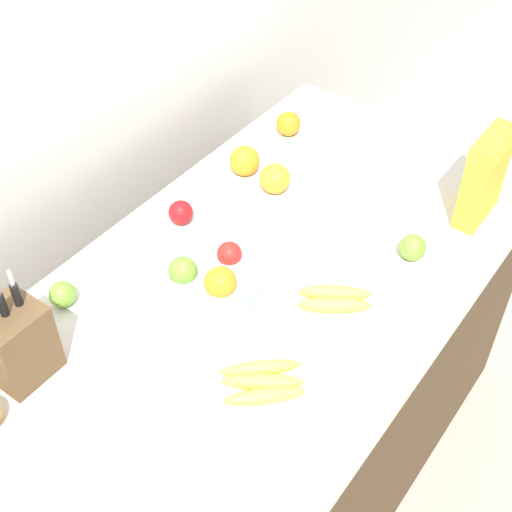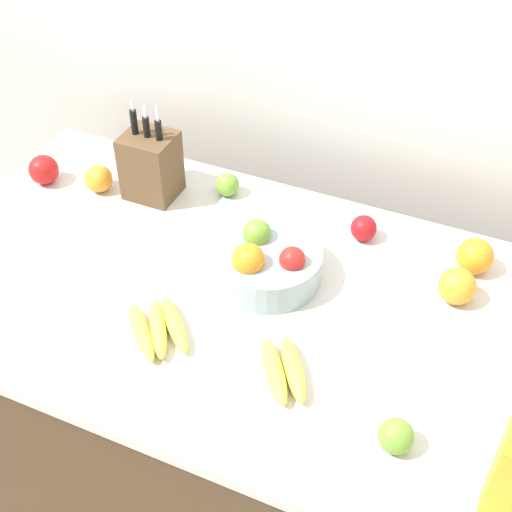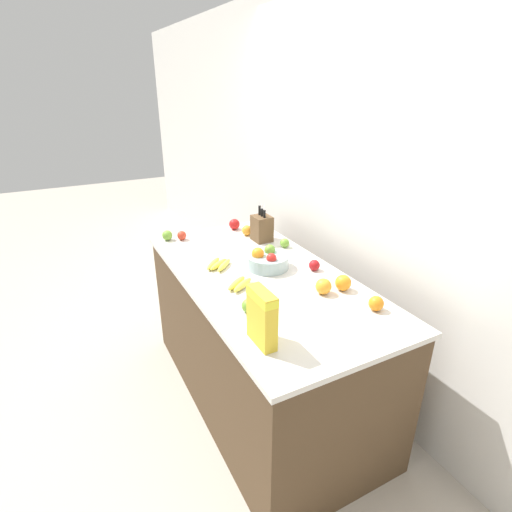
# 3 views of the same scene
# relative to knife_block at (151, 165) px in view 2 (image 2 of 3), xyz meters

# --- Properties ---
(ground_plane) EXTENTS (14.00, 14.00, 0.00)m
(ground_plane) POSITION_rel_knife_block_xyz_m (0.49, -0.26, -1.01)
(ground_plane) COLOR #B2A899
(wall_back) EXTENTS (9.00, 0.06, 2.60)m
(wall_back) POSITION_rel_knife_block_xyz_m (0.49, 0.40, 0.29)
(wall_back) COLOR silver
(wall_back) RESTS_ON ground_plane
(counter) EXTENTS (1.83, 0.90, 0.92)m
(counter) POSITION_rel_knife_block_xyz_m (0.49, -0.26, -0.55)
(counter) COLOR #4C3823
(counter) RESTS_ON ground_plane
(knife_block) EXTENTS (0.14, 0.12, 0.28)m
(knife_block) POSITION_rel_knife_block_xyz_m (0.00, 0.00, 0.00)
(knife_block) COLOR brown
(knife_block) RESTS_ON counter
(fruit_bowl) EXTENTS (0.26, 0.26, 0.13)m
(fruit_bowl) POSITION_rel_knife_block_xyz_m (0.42, -0.19, -0.05)
(fruit_bowl) COLOR #99B2B7
(fruit_bowl) RESTS_ON counter
(banana_bunch_left) EXTENTS (0.17, 0.19, 0.04)m
(banana_bunch_left) POSITION_rel_knife_block_xyz_m (0.57, -0.45, -0.07)
(banana_bunch_left) COLOR yellow
(banana_bunch_left) RESTS_ON counter
(banana_bunch_right) EXTENTS (0.21, 0.20, 0.04)m
(banana_bunch_right) POSITION_rel_knife_block_xyz_m (0.27, -0.45, -0.08)
(banana_bunch_right) COLOR yellow
(banana_bunch_right) RESTS_ON counter
(apple_rightmost) EXTENTS (0.08, 0.08, 0.08)m
(apple_rightmost) POSITION_rel_knife_block_xyz_m (-0.30, -0.08, -0.05)
(apple_rightmost) COLOR red
(apple_rightmost) RESTS_ON counter
(apple_leftmost) EXTENTS (0.06, 0.06, 0.06)m
(apple_leftmost) POSITION_rel_knife_block_xyz_m (0.19, 0.08, -0.06)
(apple_leftmost) COLOR #6B9E33
(apple_leftmost) RESTS_ON counter
(apple_by_knife_block) EXTENTS (0.07, 0.07, 0.07)m
(apple_by_knife_block) POSITION_rel_knife_block_xyz_m (0.59, 0.05, -0.06)
(apple_by_knife_block) COLOR #A31419
(apple_by_knife_block) RESTS_ON counter
(apple_rear) EXTENTS (0.07, 0.07, 0.07)m
(apple_rear) POSITION_rel_knife_block_xyz_m (0.83, -0.52, -0.06)
(apple_rear) COLOR #6B9E33
(apple_rear) RESTS_ON counter
(orange_by_cereal) EXTENTS (0.08, 0.08, 0.08)m
(orange_by_cereal) POSITION_rel_knife_block_xyz_m (-0.14, -0.05, -0.06)
(orange_by_cereal) COLOR orange
(orange_by_cereal) RESTS_ON counter
(orange_mid_left) EXTENTS (0.09, 0.09, 0.09)m
(orange_mid_left) POSITION_rel_knife_block_xyz_m (0.87, 0.04, -0.05)
(orange_mid_left) COLOR orange
(orange_mid_left) RESTS_ON counter
(orange_front_center) EXTENTS (0.09, 0.09, 0.09)m
(orange_front_center) POSITION_rel_knife_block_xyz_m (0.85, -0.08, -0.05)
(orange_front_center) COLOR orange
(orange_front_center) RESTS_ON counter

